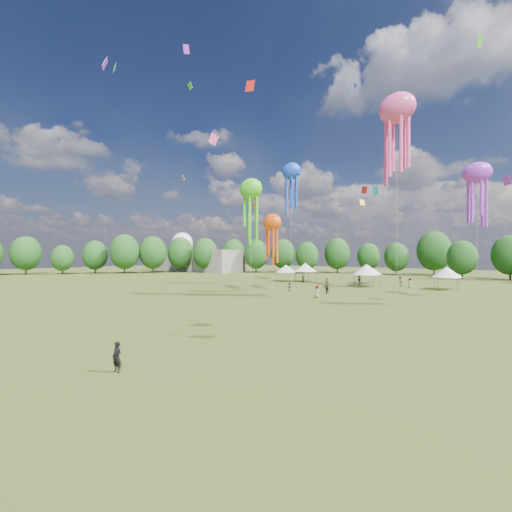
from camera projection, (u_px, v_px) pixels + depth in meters
The scene contains 10 objects.
ground at pixel (77, 345), 21.46m from camera, with size 300.00×300.00×0.00m, color #384416.
observer_main at pixel (117, 357), 16.43m from camera, with size 0.58×0.38×1.58m, color black.
spectator_near at pixel (290, 287), 52.73m from camera, with size 0.76×0.59×1.55m, color gray.
spectators_far at pixel (354, 283), 58.17m from camera, with size 22.20×26.47×1.89m.
festival_tents at pixel (348, 269), 66.21m from camera, with size 36.72×11.78×4.32m.
show_kites at pixel (333, 171), 51.42m from camera, with size 36.88×22.95×29.67m.
small_kites at pixel (325, 113), 53.69m from camera, with size 76.16×60.51×46.90m.
treeline at pixel (361, 253), 72.63m from camera, with size 201.57×95.24×13.43m.
hangar at pixel (196, 261), 122.66m from camera, with size 40.00×12.00×8.00m, color gray.
radome at pixel (182, 246), 137.34m from camera, with size 9.00×9.00×16.00m.
Camera 1 is at (22.86, -9.16, 6.06)m, focal length 22.26 mm.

